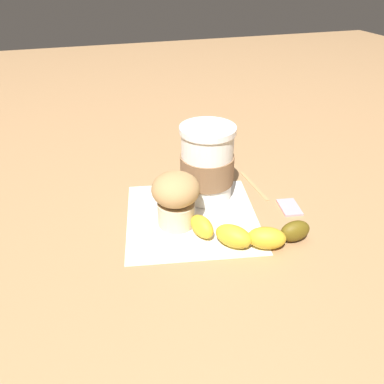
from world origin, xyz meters
The scene contains 7 objects.
ground_plane centered at (0.00, 0.00, 0.00)m, with size 3.00×3.00×0.00m, color #A87C51.
paper_napkin centered at (0.00, 0.00, 0.00)m, with size 0.22×0.22×0.00m, color white.
coffee_cup centered at (-0.06, 0.04, 0.07)m, with size 0.09×0.09×0.13m.
muffin centered at (0.01, -0.03, 0.05)m, with size 0.08×0.08×0.09m.
banana centered at (0.09, 0.06, 0.02)m, with size 0.11×0.17×0.03m.
sugar_packet centered at (0.02, 0.17, 0.00)m, with size 0.05×0.03×0.01m, color pink.
wooden_stirrer centered at (-0.06, 0.14, 0.00)m, with size 0.11×0.01×0.00m, color tan.
Camera 1 is at (0.48, -0.15, 0.37)m, focal length 35.00 mm.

